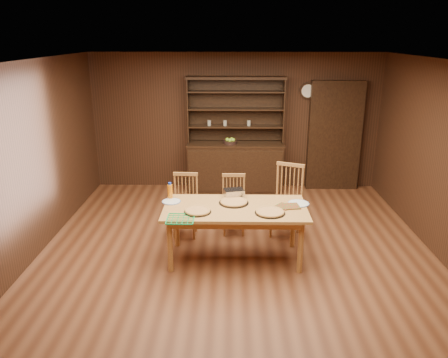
{
  "coord_description": "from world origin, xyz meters",
  "views": [
    {
      "loc": [
        -0.08,
        -5.34,
        2.91
      ],
      "look_at": [
        -0.18,
        0.4,
        1.0
      ],
      "focal_mm": 35.0,
      "sensor_mm": 36.0,
      "label": 1
    }
  ],
  "objects_px": {
    "chair_left": "(185,203)",
    "chair_right": "(287,198)",
    "chair_center": "(234,202)",
    "dining_table": "(235,213)",
    "china_hutch": "(235,160)",
    "juice_bottle": "(170,191)"
  },
  "relations": [
    {
      "from": "dining_table",
      "to": "chair_left",
      "type": "height_order",
      "value": "chair_left"
    },
    {
      "from": "juice_bottle",
      "to": "chair_left",
      "type": "bearing_deg",
      "value": 72.8
    },
    {
      "from": "chair_left",
      "to": "chair_center",
      "type": "distance_m",
      "value": 0.73
    },
    {
      "from": "dining_table",
      "to": "chair_right",
      "type": "relative_size",
      "value": 1.72
    },
    {
      "from": "chair_left",
      "to": "chair_right",
      "type": "bearing_deg",
      "value": 4.0
    },
    {
      "from": "china_hutch",
      "to": "chair_left",
      "type": "height_order",
      "value": "china_hutch"
    },
    {
      "from": "chair_left",
      "to": "juice_bottle",
      "type": "distance_m",
      "value": 0.62
    },
    {
      "from": "chair_center",
      "to": "dining_table",
      "type": "bearing_deg",
      "value": -90.27
    },
    {
      "from": "chair_right",
      "to": "chair_left",
      "type": "bearing_deg",
      "value": -155.94
    },
    {
      "from": "china_hutch",
      "to": "chair_center",
      "type": "relative_size",
      "value": 2.4
    },
    {
      "from": "dining_table",
      "to": "chair_center",
      "type": "relative_size",
      "value": 2.08
    },
    {
      "from": "china_hutch",
      "to": "juice_bottle",
      "type": "relative_size",
      "value": 9.15
    },
    {
      "from": "dining_table",
      "to": "chair_center",
      "type": "xyz_separation_m",
      "value": [
        -0.02,
        0.87,
        -0.19
      ]
    },
    {
      "from": "china_hutch",
      "to": "juice_bottle",
      "type": "distance_m",
      "value": 2.66
    },
    {
      "from": "chair_right",
      "to": "dining_table",
      "type": "bearing_deg",
      "value": -111.62
    },
    {
      "from": "chair_center",
      "to": "juice_bottle",
      "type": "distance_m",
      "value": 1.12
    },
    {
      "from": "chair_center",
      "to": "chair_right",
      "type": "xyz_separation_m",
      "value": [
        0.81,
        -0.06,
        0.1
      ]
    },
    {
      "from": "chair_center",
      "to": "chair_right",
      "type": "height_order",
      "value": "chair_right"
    },
    {
      "from": "china_hutch",
      "to": "dining_table",
      "type": "bearing_deg",
      "value": -90.48
    },
    {
      "from": "juice_bottle",
      "to": "china_hutch",
      "type": "bearing_deg",
      "value": 69.75
    },
    {
      "from": "chair_right",
      "to": "chair_center",
      "type": "bearing_deg",
      "value": -161.81
    },
    {
      "from": "chair_left",
      "to": "chair_right",
      "type": "height_order",
      "value": "chair_right"
    }
  ]
}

